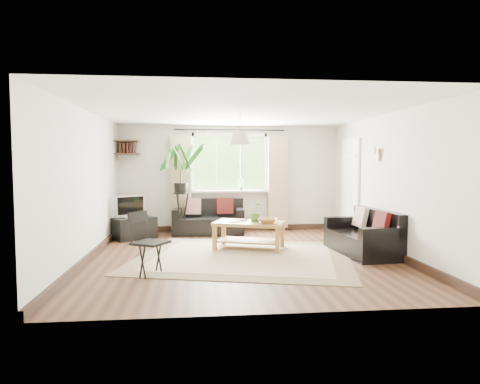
{
  "coord_description": "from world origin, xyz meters",
  "views": [
    {
      "loc": [
        -0.76,
        -7.02,
        1.57
      ],
      "look_at": [
        0.0,
        0.4,
        1.05
      ],
      "focal_mm": 32.0,
      "sensor_mm": 36.0,
      "label": 1
    }
  ],
  "objects": [
    {
      "name": "coffee_table",
      "position": [
        0.18,
        0.56,
        0.25
      ],
      "size": [
        1.38,
        1.05,
        0.5
      ],
      "primitive_type": null,
      "rotation": [
        0.0,
        0.0,
        -0.35
      ],
      "color": "brown",
      "rests_on": "floor"
    },
    {
      "name": "book_b",
      "position": [
        -0.0,
        0.77,
        0.51
      ],
      "size": [
        0.28,
        0.28,
        0.02
      ],
      "primitive_type": "imported",
      "rotation": [
        0.0,
        0.0,
        -0.84
      ],
      "color": "brown",
      "rests_on": "coffee_table"
    },
    {
      "name": "bowl",
      "position": [
        0.48,
        0.33,
        0.54
      ],
      "size": [
        0.43,
        0.43,
        0.08
      ],
      "primitive_type": "imported",
      "rotation": [
        0.0,
        0.0,
        -0.31
      ],
      "color": "olive",
      "rests_on": "coffee_table"
    },
    {
      "name": "tv_stand",
      "position": [
        -2.03,
        1.83,
        0.22
      ],
      "size": [
        0.94,
        0.85,
        0.44
      ],
      "primitive_type": "cube",
      "rotation": [
        0.0,
        0.0,
        0.6
      ],
      "color": "black",
      "rests_on": "floor"
    },
    {
      "name": "floor",
      "position": [
        0.0,
        0.0,
        0.0
      ],
      "size": [
        5.5,
        5.5,
        0.0
      ],
      "primitive_type": "plane",
      "color": "#311B10",
      "rests_on": "ground"
    },
    {
      "name": "wall_right",
      "position": [
        2.5,
        0.0,
        1.2
      ],
      "size": [
        0.02,
        5.5,
        2.4
      ],
      "primitive_type": "cube",
      "color": "beige",
      "rests_on": "floor"
    },
    {
      "name": "window",
      "position": [
        0.0,
        2.71,
        1.55
      ],
      "size": [
        2.5,
        0.16,
        2.16
      ],
      "primitive_type": null,
      "color": "white",
      "rests_on": "wall_back"
    },
    {
      "name": "wall_back",
      "position": [
        0.0,
        2.75,
        1.2
      ],
      "size": [
        5.0,
        0.02,
        2.4
      ],
      "primitive_type": "cube",
      "color": "beige",
      "rests_on": "floor"
    },
    {
      "name": "rug",
      "position": [
        0.01,
        -0.09,
        0.01
      ],
      "size": [
        4.07,
        3.72,
        0.02
      ],
      "primitive_type": "cube",
      "rotation": [
        0.0,
        0.0,
        -0.25
      ],
      "color": "beige",
      "rests_on": "floor"
    },
    {
      "name": "wall_sconce",
      "position": [
        2.43,
        0.3,
        1.74
      ],
      "size": [
        0.12,
        0.12,
        0.28
      ],
      "primitive_type": null,
      "color": "beige",
      "rests_on": "wall_right"
    },
    {
      "name": "sill_plant",
      "position": [
        0.25,
        2.63,
        1.06
      ],
      "size": [
        0.14,
        0.1,
        0.27
      ],
      "primitive_type": "imported",
      "color": "#2D6023",
      "rests_on": "window"
    },
    {
      "name": "palm_stand",
      "position": [
        -1.09,
        2.31,
        0.99
      ],
      "size": [
        0.94,
        0.94,
        1.98
      ],
      "primitive_type": null,
      "rotation": [
        0.0,
        0.0,
        0.26
      ],
      "color": "black",
      "rests_on": "floor"
    },
    {
      "name": "wall_front",
      "position": [
        0.0,
        -2.75,
        1.2
      ],
      "size": [
        5.0,
        0.02,
        2.4
      ],
      "primitive_type": "cube",
      "color": "beige",
      "rests_on": "floor"
    },
    {
      "name": "book_a",
      "position": [
        -0.15,
        0.56,
        0.51
      ],
      "size": [
        0.2,
        0.25,
        0.02
      ],
      "primitive_type": "imported",
      "rotation": [
        0.0,
        0.0,
        -0.16
      ],
      "color": "white",
      "rests_on": "coffee_table"
    },
    {
      "name": "wall_left",
      "position": [
        -2.5,
        0.0,
        1.2
      ],
      "size": [
        0.02,
        5.5,
        2.4
      ],
      "primitive_type": "cube",
      "color": "beige",
      "rests_on": "floor"
    },
    {
      "name": "tv",
      "position": [
        -2.11,
        1.83,
        0.68
      ],
      "size": [
        0.64,
        0.53,
        0.48
      ],
      "primitive_type": null,
      "rotation": [
        0.0,
        0.0,
        0.6
      ],
      "color": "#A5A5AA",
      "rests_on": "tv_stand"
    },
    {
      "name": "door",
      "position": [
        2.47,
        1.7,
        1.0
      ],
      "size": [
        0.06,
        0.96,
        2.06
      ],
      "primitive_type": "cube",
      "color": "silver",
      "rests_on": "wall_right"
    },
    {
      "name": "corner_shelf",
      "position": [
        -2.25,
        2.5,
        1.89
      ],
      "size": [
        0.5,
        0.5,
        0.34
      ],
      "primitive_type": null,
      "color": "black",
      "rests_on": "wall_back"
    },
    {
      "name": "sofa_right",
      "position": [
        2.06,
        -0.03,
        0.36
      ],
      "size": [
        1.6,
        0.91,
        0.72
      ],
      "primitive_type": null,
      "rotation": [
        0.0,
        0.0,
        -1.47
      ],
      "color": "black",
      "rests_on": "floor"
    },
    {
      "name": "table_plant",
      "position": [
        0.31,
        0.57,
        0.68
      ],
      "size": [
        0.41,
        0.4,
        0.35
      ],
      "primitive_type": "imported",
      "rotation": [
        0.0,
        0.0,
        -0.63
      ],
      "color": "#40712D",
      "rests_on": "coffee_table"
    },
    {
      "name": "pendant_lamp",
      "position": [
        0.0,
        0.4,
        2.05
      ],
      "size": [
        0.36,
        0.36,
        0.54
      ],
      "primitive_type": null,
      "color": "beige",
      "rests_on": "ceiling"
    },
    {
      "name": "sofa_back",
      "position": [
        -0.49,
        2.31,
        0.36
      ],
      "size": [
        1.58,
        0.86,
        0.72
      ],
      "primitive_type": null,
      "rotation": [
        0.0,
        0.0,
        -0.06
      ],
      "color": "black",
      "rests_on": "floor"
    },
    {
      "name": "folding_chair",
      "position": [
        -1.4,
        -1.08,
        0.44
      ],
      "size": [
        0.62,
        0.62,
        0.88
      ],
      "primitive_type": null,
      "rotation": [
        0.0,
        0.0,
        1.04
      ],
      "color": "black",
      "rests_on": "floor"
    },
    {
      "name": "ceiling",
      "position": [
        0.0,
        0.0,
        2.4
      ],
      "size": [
        5.5,
        5.5,
        0.0
      ],
      "primitive_type": "plane",
      "rotation": [
        3.14,
        0.0,
        0.0
      ],
      "color": "white",
      "rests_on": "floor"
    }
  ]
}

